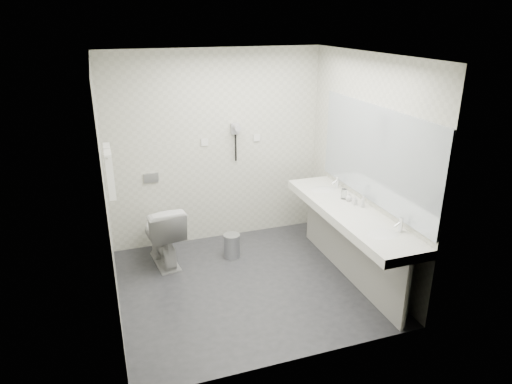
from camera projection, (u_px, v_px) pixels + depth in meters
name	position (u px, v px, depth m)	size (l,w,h in m)	color
floor	(248.00, 284.00, 5.21)	(2.80, 2.80, 0.00)	#27282C
ceiling	(246.00, 56.00, 4.32)	(2.80, 2.80, 0.00)	silver
wall_back	(216.00, 149.00, 5.91)	(2.80, 2.80, 0.00)	beige
wall_front	(298.00, 233.00, 3.62)	(2.80, 2.80, 0.00)	beige
wall_left	(106.00, 197.00, 4.34)	(2.60, 2.60, 0.00)	beige
wall_right	(365.00, 167.00, 5.19)	(2.60, 2.60, 0.00)	beige
vanity_counter	(349.00, 214.00, 5.09)	(0.55, 2.20, 0.10)	silver
vanity_panel	(349.00, 247.00, 5.25)	(0.03, 2.15, 0.75)	gray
vanity_post_near	(406.00, 296.00, 4.34)	(0.06, 0.06, 0.75)	silver
vanity_post_far	(312.00, 212.00, 6.18)	(0.06, 0.06, 0.75)	silver
mirror	(375.00, 155.00, 4.94)	(0.02, 2.20, 1.05)	#B2BCC6
basin_near	(383.00, 235.00, 4.50)	(0.40, 0.31, 0.05)	silver
basin_far	(323.00, 191.00, 5.65)	(0.40, 0.31, 0.05)	silver
faucet_near	(401.00, 224.00, 4.53)	(0.04, 0.04, 0.15)	silver
faucet_far	(338.00, 182.00, 5.68)	(0.04, 0.04, 0.15)	silver
soap_bottle_a	(355.00, 200.00, 5.18)	(0.05, 0.05, 0.11)	silver
soap_bottle_b	(349.00, 197.00, 5.29)	(0.08, 0.08, 0.10)	silver
soap_bottle_c	(363.00, 202.00, 5.12)	(0.05, 0.05, 0.13)	silver
glass_left	(344.00, 194.00, 5.35)	(0.07, 0.07, 0.12)	silver
toilet	(163.00, 234.00, 5.55)	(0.43, 0.76, 0.78)	silver
flush_plate	(151.00, 178.00, 5.75)	(0.18, 0.02, 0.12)	#B2B5BA
pedal_bin	(232.00, 246.00, 5.76)	(0.21, 0.21, 0.29)	#B2B5BA
bin_lid	(232.00, 235.00, 5.71)	(0.21, 0.21, 0.01)	#B2B5BA
towel_rail	(106.00, 151.00, 4.74)	(0.02, 0.02, 0.62)	silver
towel_near	(110.00, 175.00, 4.69)	(0.07, 0.24, 0.48)	white
towel_far	(109.00, 167.00, 4.94)	(0.07, 0.24, 0.48)	white
dryer_cradle	(235.00, 129.00, 5.87)	(0.10, 0.04, 0.14)	#9D9DA2
dryer_barrel	(237.00, 127.00, 5.80)	(0.08, 0.08, 0.14)	#9D9DA2
dryer_cord	(236.00, 148.00, 5.95)	(0.02, 0.02, 0.35)	black
switch_plate_a	(205.00, 142.00, 5.82)	(0.09, 0.02, 0.09)	silver
switch_plate_b	(257.00, 138.00, 6.03)	(0.09, 0.02, 0.09)	silver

